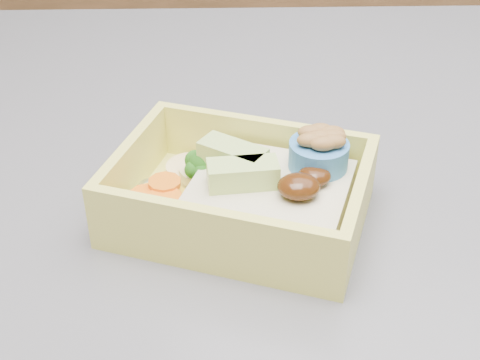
{
  "coord_description": "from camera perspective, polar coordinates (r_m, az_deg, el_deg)",
  "views": [
    {
      "loc": [
        0.11,
        -0.48,
        1.21
      ],
      "look_at": [
        0.12,
        -0.1,
        0.95
      ],
      "focal_mm": 50.0,
      "sensor_mm": 36.0,
      "label": 1
    }
  ],
  "objects": [
    {
      "name": "bento_box",
      "position": [
        0.47,
        0.7,
        -1.1
      ],
      "size": [
        0.2,
        0.17,
        0.06
      ],
      "rotation": [
        0.0,
        0.0,
        -0.33
      ],
      "color": "#DED85B",
      "rests_on": "island"
    }
  ]
}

